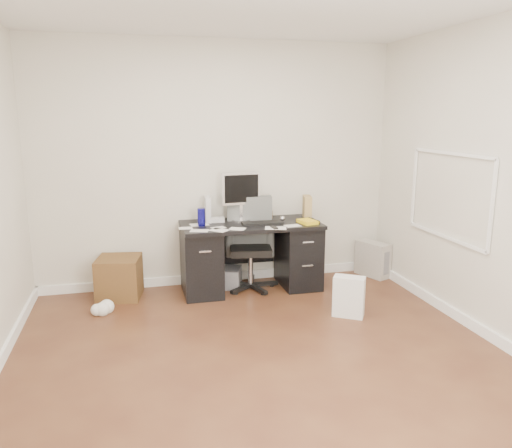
% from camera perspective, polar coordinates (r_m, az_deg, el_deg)
% --- Properties ---
extents(ground, '(4.00, 4.00, 0.00)m').
position_cam_1_polar(ground, '(4.09, 0.79, -15.37)').
color(ground, '#452216').
rests_on(ground, ground).
extents(room_shell, '(4.02, 4.02, 2.71)m').
position_cam_1_polar(room_shell, '(3.66, 1.24, 8.52)').
color(room_shell, beige).
rests_on(room_shell, ground).
extents(desk, '(1.50, 0.70, 0.75)m').
position_cam_1_polar(desk, '(5.50, -0.58, -3.46)').
color(desk, black).
rests_on(desk, ground).
extents(loose_papers, '(1.10, 0.60, 0.00)m').
position_cam_1_polar(loose_papers, '(5.32, -2.56, -0.11)').
color(loose_papers, white).
rests_on(loose_papers, desk).
extents(lcd_monitor, '(0.46, 0.29, 0.55)m').
position_cam_1_polar(lcd_monitor, '(5.47, -1.73, 3.17)').
color(lcd_monitor, silver).
rests_on(lcd_monitor, desk).
extents(keyboard, '(0.44, 0.16, 0.02)m').
position_cam_1_polar(keyboard, '(5.36, 0.72, 0.12)').
color(keyboard, black).
rests_on(keyboard, desk).
extents(computer_mouse, '(0.07, 0.07, 0.06)m').
position_cam_1_polar(computer_mouse, '(5.52, 3.03, 0.63)').
color(computer_mouse, silver).
rests_on(computer_mouse, desk).
extents(travel_mug, '(0.09, 0.09, 0.19)m').
position_cam_1_polar(travel_mug, '(5.30, -6.26, 0.80)').
color(travel_mug, navy).
rests_on(travel_mug, desk).
extents(white_binder, '(0.12, 0.25, 0.28)m').
position_cam_1_polar(white_binder, '(5.50, -5.56, 1.70)').
color(white_binder, silver).
rests_on(white_binder, desk).
extents(magazine_file, '(0.15, 0.23, 0.25)m').
position_cam_1_polar(magazine_file, '(5.69, 5.87, 1.95)').
color(magazine_file, '#A68650').
rests_on(magazine_file, desk).
extents(pen_cup, '(0.12, 0.12, 0.22)m').
position_cam_1_polar(pen_cup, '(5.63, 1.39, 1.73)').
color(pen_cup, '#523317').
rests_on(pen_cup, desk).
extents(yellow_book, '(0.21, 0.25, 0.04)m').
position_cam_1_polar(yellow_book, '(5.43, 5.94, 0.28)').
color(yellow_book, yellow).
rests_on(yellow_book, desk).
extents(paper_remote, '(0.26, 0.23, 0.02)m').
position_cam_1_polar(paper_remote, '(5.18, 2.26, -0.38)').
color(paper_remote, white).
rests_on(paper_remote, desk).
extents(office_chair, '(0.66, 0.66, 1.02)m').
position_cam_1_polar(office_chair, '(5.48, -0.64, -2.34)').
color(office_chair, '#545654').
rests_on(office_chair, ground).
extents(pc_tower, '(0.33, 0.45, 0.41)m').
position_cam_1_polar(pc_tower, '(6.16, 13.19, -3.92)').
color(pc_tower, '#A7A197').
rests_on(pc_tower, ground).
extents(shopping_bag, '(0.36, 0.33, 0.40)m').
position_cam_1_polar(shopping_bag, '(4.91, 10.56, -8.15)').
color(shopping_bag, white).
rests_on(shopping_bag, ground).
extents(wicker_basket, '(0.51, 0.51, 0.44)m').
position_cam_1_polar(wicker_basket, '(5.50, -15.36, -5.92)').
color(wicker_basket, '#462915').
rests_on(wicker_basket, ground).
extents(desk_printer, '(0.45, 0.41, 0.22)m').
position_cam_1_polar(desk_printer, '(5.67, -3.65, -6.07)').
color(desk_printer, slate).
rests_on(desk_printer, ground).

